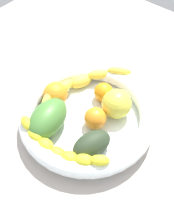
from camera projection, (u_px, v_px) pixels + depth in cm
name	position (u px, v px, depth cm)	size (l,w,h in cm)	color
kitchen_counter	(87.00, 127.00, 71.35)	(120.00, 120.00, 3.00)	#ABA299
fruit_bowl	(87.00, 117.00, 67.84)	(33.82, 33.82, 5.66)	white
banana_draped_left	(58.00, 149.00, 59.90)	(8.22, 23.65, 5.70)	yellow
banana_draped_right	(83.00, 81.00, 72.97)	(24.66, 13.52, 5.18)	yellow
orange_front	(96.00, 118.00, 65.65)	(5.48, 5.48, 5.48)	orange
orange_mid_left	(104.00, 92.00, 70.94)	(5.11, 5.11, 5.11)	orange
orange_mid_right	(55.00, 94.00, 69.77)	(6.32, 6.32, 6.32)	orange
apple_yellow	(117.00, 104.00, 66.97)	(7.50, 7.50, 7.50)	yellow
avocado_dark	(92.00, 145.00, 60.93)	(9.48, 5.64, 5.99)	#2B3925
mango_green	(48.00, 118.00, 64.38)	(12.18, 7.60, 7.26)	#457B34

